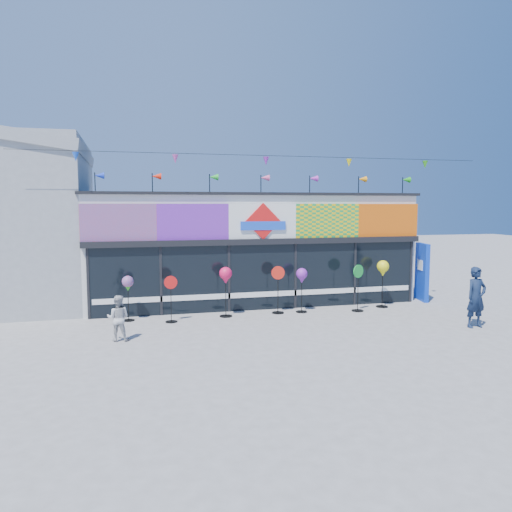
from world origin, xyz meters
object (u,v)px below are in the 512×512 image
object	(u,v)px
spinner_1	(171,298)
spinner_4	(302,277)
spinner_2	(226,277)
spinner_5	(358,287)
blue_sign	(422,272)
spinner_6	(383,270)
child	(118,318)
spinner_3	(278,288)
adult_man	(476,297)
spinner_0	(128,285)

from	to	relation	value
spinner_1	spinner_4	distance (m)	4.49
spinner_2	spinner_5	world-z (taller)	spinner_2
blue_sign	spinner_6	world-z (taller)	blue_sign
spinner_2	spinner_5	bearing A→B (deg)	-3.79
spinner_1	spinner_2	bearing A→B (deg)	10.61
child	spinner_2	bearing A→B (deg)	-135.27
spinner_5	child	distance (m)	8.17
spinner_5	spinner_3	bearing A→B (deg)	172.31
adult_man	spinner_3	bearing A→B (deg)	142.20
spinner_0	spinner_6	world-z (taller)	spinner_6
spinner_4	spinner_5	bearing A→B (deg)	-9.47
spinner_0	spinner_3	world-z (taller)	spinner_3
spinner_0	spinner_4	distance (m)	5.75
spinner_4	spinner_5	xyz separation A→B (m)	(1.94, -0.32, -0.36)
spinner_1	child	distance (m)	2.40
spinner_5	spinner_6	bearing A→B (deg)	19.72
spinner_1	adult_man	xyz separation A→B (m)	(8.80, -2.94, 0.14)
spinner_2	child	world-z (taller)	spinner_2
blue_sign	spinner_6	xyz separation A→B (m)	(-2.10, -0.79, 0.25)
spinner_1	spinner_4	bearing A→B (deg)	4.61
spinner_3	adult_man	xyz separation A→B (m)	(5.18, -3.35, 0.06)
spinner_4	adult_man	bearing A→B (deg)	-37.20
spinner_5	spinner_6	distance (m)	1.33
blue_sign	spinner_4	distance (m)	5.28
spinner_3	spinner_5	xyz separation A→B (m)	(2.77, -0.37, 0.01)
spinner_3	spinner_6	xyz separation A→B (m)	(3.93, 0.04, 0.50)
child	spinner_6	bearing A→B (deg)	-153.79
blue_sign	spinner_0	distance (m)	10.97
blue_sign	spinner_4	world-z (taller)	blue_sign
spinner_2	spinner_3	bearing A→B (deg)	2.23
spinner_1	child	world-z (taller)	spinner_1
spinner_1	spinner_3	xyz separation A→B (m)	(3.62, 0.41, 0.08)
spinner_3	spinner_1	bearing A→B (deg)	-173.55
spinner_6	child	bearing A→B (deg)	-166.10
blue_sign	spinner_2	world-z (taller)	blue_sign
spinner_3	spinner_6	distance (m)	3.96
spinner_3	child	size ratio (longest dim) A/B	1.29
spinner_1	child	size ratio (longest dim) A/B	1.17
spinner_3	spinner_5	distance (m)	2.80
blue_sign	spinner_6	distance (m)	2.26
spinner_0	spinner_2	bearing A→B (deg)	-3.55
child	adult_man	bearing A→B (deg)	-173.94
adult_man	child	xyz separation A→B (m)	(-10.36, 1.13, -0.29)
spinner_5	spinner_6	size ratio (longest dim) A/B	0.96
spinner_0	spinner_1	distance (m)	1.45
spinner_2	spinner_3	xyz separation A→B (m)	(1.81, 0.07, -0.47)
blue_sign	child	size ratio (longest dim) A/B	1.76
spinner_6	adult_man	size ratio (longest dim) A/B	0.93
adult_man	spinner_4	bearing A→B (deg)	137.90
spinner_0	spinner_5	world-z (taller)	spinner_5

